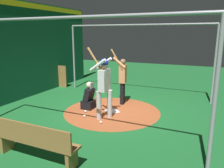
# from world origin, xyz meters

# --- Properties ---
(ground_plane) EXTENTS (25.03, 25.03, 0.00)m
(ground_plane) POSITION_xyz_m (0.00, 0.00, 0.00)
(ground_plane) COLOR #195B28
(dirt_circle) EXTENTS (3.22, 3.22, 0.01)m
(dirt_circle) POSITION_xyz_m (0.00, 0.00, 0.00)
(dirt_circle) COLOR #9E4C28
(dirt_circle) RESTS_ON ground
(home_plate) EXTENTS (0.59, 0.59, 0.01)m
(home_plate) POSITION_xyz_m (0.00, 0.00, 0.01)
(home_plate) COLOR white
(home_plate) RESTS_ON dirt_circle
(batter) EXTENTS (0.68, 0.49, 2.18)m
(batter) POSITION_xyz_m (0.02, -0.64, 1.13)
(batter) COLOR #BCBCC0
(batter) RESTS_ON ground
(catcher) EXTENTS (0.58, 0.40, 0.96)m
(catcher) POSITION_xyz_m (-0.84, -0.06, 0.38)
(catcher) COLOR black
(catcher) RESTS_ON ground
(visitor) EXTENTS (0.55, 0.55, 2.05)m
(visitor) POSITION_xyz_m (-0.01, 0.95, 0.97)
(visitor) COLOR black
(visitor) RESTS_ON ground
(back_wall) EXTENTS (0.23, 9.03, 3.80)m
(back_wall) POSITION_xyz_m (-3.96, 0.00, 1.91)
(back_wall) COLOR #0F472D
(back_wall) RESTS_ON ground
(cage_frame) EXTENTS (6.13, 4.73, 2.94)m
(cage_frame) POSITION_xyz_m (0.00, 0.00, 2.10)
(cage_frame) COLOR gray
(cage_frame) RESTS_ON ground
(bat_rack) EXTENTS (0.58, 0.21, 1.05)m
(bat_rack) POSITION_xyz_m (-3.71, 2.21, 0.49)
(bat_rack) COLOR olive
(bat_rack) RESTS_ON ground
(bench) EXTENTS (1.96, 0.36, 0.85)m
(bench) POSITION_xyz_m (-0.22, -3.34, 0.45)
(bench) COLOR olive
(bench) RESTS_ON ground
(baseball_0) EXTENTS (0.07, 0.07, 0.07)m
(baseball_0) POSITION_xyz_m (-0.56, -0.85, 0.04)
(baseball_0) COLOR white
(baseball_0) RESTS_ON dirt_circle
(baseball_1) EXTENTS (0.07, 0.07, 0.07)m
(baseball_1) POSITION_xyz_m (0.12, -1.07, 0.04)
(baseball_1) COLOR white
(baseball_1) RESTS_ON dirt_circle
(baseball_2) EXTENTS (0.07, 0.07, 0.07)m
(baseball_2) POSITION_xyz_m (-0.76, -0.46, 0.04)
(baseball_2) COLOR white
(baseball_2) RESTS_ON dirt_circle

